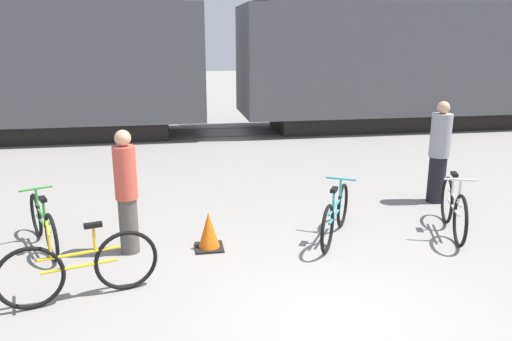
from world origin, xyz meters
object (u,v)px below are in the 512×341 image
Objects in this scene: bicycle_silver at (453,209)px; person_in_red at (126,192)px; bicycle_yellow at (80,267)px; bicycle_teal at (335,215)px; bicycle_green at (43,224)px; freight_train at (222,42)px; person_in_grey at (439,153)px; traffic_cone at (209,232)px.

person_in_red reaches higher than bicycle_silver.
bicycle_teal is (3.46, 1.22, -0.02)m from bicycle_yellow.
bicycle_silver reaches higher than bicycle_green.
bicycle_yellow is 1.12× the size of bicycle_teal.
person_in_red is at bearing 179.65° from bicycle_teal.
person_in_red is (-2.27, -8.81, -1.88)m from freight_train.
bicycle_teal is 2.78m from person_in_grey.
bicycle_green is 0.85× the size of person_in_grey.
bicycle_yellow is at bearing -105.19° from freight_train.
bicycle_silver reaches higher than bicycle_teal.
bicycle_yellow reaches higher than traffic_cone.
bicycle_teal is 0.95× the size of bicycle_silver.
person_in_red reaches higher than traffic_cone.
freight_train is 33.66× the size of bicycle_yellow.
bicycle_yellow is 0.94× the size of person_in_grey.
person_in_grey is 4.54m from traffic_cone.
bicycle_yellow is at bearing -143.18° from traffic_cone.
person_in_red is (-5.37, -1.33, -0.04)m from person_in_grey.
person_in_red is (-3.00, 0.02, 0.52)m from bicycle_teal.
freight_train is 31.76× the size of person_in_grey.
person_in_red is 3.18× the size of traffic_cone.
bicycle_silver reaches higher than bicycle_yellow.
freight_train is 9.46m from bicycle_green.
traffic_cone is (-1.17, -8.88, -2.51)m from freight_train.
person_in_grey reaches higher than person_in_red.
bicycle_yellow is 6.39m from person_in_grey.
bicycle_teal is 0.84× the size of person_in_grey.
person_in_grey is (5.83, 2.57, 0.53)m from bicycle_yellow.
bicycle_teal is at bearing -5.09° from bicycle_green.
freight_train reaches higher than bicycle_teal.
bicycle_teal is at bearing 176.24° from bicycle_silver.
bicycle_yellow is at bearing 74.97° from person_in_grey.
bicycle_teal is 0.89× the size of person_in_red.
bicycle_green is at bearing 175.31° from bicycle_silver.
bicycle_yellow is at bearing -35.65° from person_in_red.
freight_train is at bearing 74.81° from bicycle_yellow.
bicycle_green is at bearing -121.83° from person_in_red.
bicycle_yellow reaches higher than bicycle_green.
bicycle_silver is 2.98× the size of traffic_cone.
traffic_cone is (-4.26, -1.40, -0.67)m from person_in_grey.
bicycle_teal is 0.99× the size of bicycle_green.
person_in_red is at bearing 176.27° from traffic_cone.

